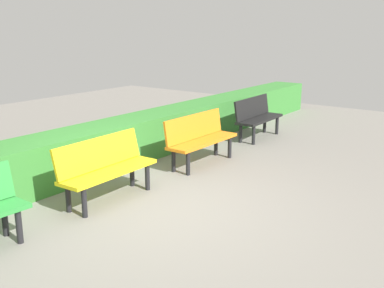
% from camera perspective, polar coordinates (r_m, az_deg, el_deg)
% --- Properties ---
extents(ground_plane, '(18.18, 18.18, 0.00)m').
position_cam_1_polar(ground_plane, '(6.19, -4.87, -7.90)').
color(ground_plane, gray).
extents(bench_black, '(1.43, 0.49, 0.86)m').
position_cam_1_polar(bench_black, '(9.91, 8.01, 3.48)').
color(bench_black, black).
rests_on(bench_black, ground_plane).
extents(bench_orange, '(1.55, 0.46, 0.86)m').
position_cam_1_polar(bench_orange, '(7.95, 0.94, 0.90)').
color(bench_orange, orange).
rests_on(bench_orange, ground_plane).
extents(bench_yellow, '(1.53, 0.51, 0.86)m').
position_cam_1_polar(bench_yellow, '(6.43, -10.65, -2.68)').
color(bench_yellow, yellow).
rests_on(bench_yellow, ground_plane).
extents(hedge_row, '(14.18, 0.79, 0.74)m').
position_cam_1_polar(hedge_row, '(7.97, -10.19, -0.11)').
color(hedge_row, '#387F33').
rests_on(hedge_row, ground_plane).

